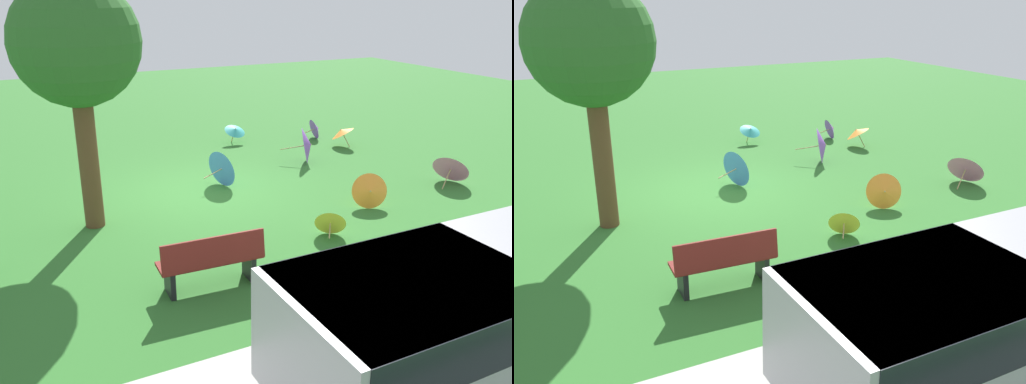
# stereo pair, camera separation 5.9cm
# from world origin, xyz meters

# --- Properties ---
(ground) EXTENTS (40.00, 40.00, 0.00)m
(ground) POSITION_xyz_m (0.00, 0.00, 0.00)
(ground) COLOR #2D6B28
(van_dark) EXTENTS (4.63, 2.18, 1.53)m
(van_dark) POSITION_xyz_m (-0.45, 7.24, 0.91)
(van_dark) COLOR #99999E
(van_dark) RESTS_ON ground
(park_bench) EXTENTS (1.62, 0.55, 0.90)m
(park_bench) POSITION_xyz_m (1.27, 4.04, 0.47)
(park_bench) COLOR maroon
(park_bench) RESTS_ON ground
(shade_tree) EXTENTS (2.27, 2.27, 4.58)m
(shade_tree) POSITION_xyz_m (2.41, 0.82, 3.39)
(shade_tree) COLOR brown
(shade_tree) RESTS_ON ground
(parasol_purple_0) EXTENTS (1.01, 0.99, 0.96)m
(parasol_purple_0) POSITION_xyz_m (-3.42, -0.93, 0.48)
(parasol_purple_0) COLOR tan
(parasol_purple_0) RESTS_ON ground
(parasol_teal_0) EXTENTS (0.71, 0.70, 0.59)m
(parasol_teal_0) POSITION_xyz_m (-2.50, -3.56, 0.41)
(parasol_teal_0) COLOR tan
(parasol_teal_0) RESTS_ON ground
(parasol_yellow_0) EXTENTS (0.68, 0.62, 0.56)m
(parasol_yellow_0) POSITION_xyz_m (-1.41, 3.20, 0.28)
(parasol_yellow_0) COLOR tan
(parasol_yellow_0) RESTS_ON ground
(parasol_blue_0) EXTENTS (0.86, 0.90, 0.86)m
(parasol_blue_0) POSITION_xyz_m (-0.74, -0.23, 0.43)
(parasol_blue_0) COLOR tan
(parasol_blue_0) RESTS_ON ground
(parasol_orange_0) EXTENTS (0.81, 0.71, 0.74)m
(parasol_orange_0) POSITION_xyz_m (-2.91, 2.40, 0.37)
(parasol_orange_0) COLOR tan
(parasol_orange_0) RESTS_ON ground
(parasol_purple_2) EXTENTS (0.58, 0.64, 0.62)m
(parasol_purple_2) POSITION_xyz_m (-4.97, -3.01, 0.31)
(parasol_purple_2) COLOR tan
(parasol_purple_2) RESTS_ON ground
(parasol_pink_0) EXTENTS (0.98, 1.06, 0.81)m
(parasol_pink_0) POSITION_xyz_m (-5.60, 1.96, 0.41)
(parasol_pink_0) COLOR tan
(parasol_pink_0) RESTS_ON ground
(parasol_orange_3) EXTENTS (0.96, 0.96, 0.67)m
(parasol_orange_3) POSITION_xyz_m (-5.16, -1.91, 0.43)
(parasol_orange_3) COLOR tan
(parasol_orange_3) RESTS_ON ground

